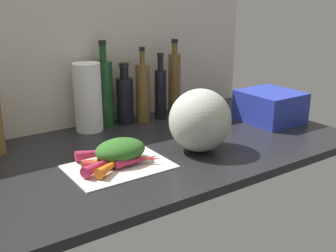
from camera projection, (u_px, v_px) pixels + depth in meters
ground_plane at (126, 156)px, 146.08cm from camera, size 170.00×80.00×3.00cm
wall_back at (78, 54)px, 166.52cm from camera, size 170.00×3.00×60.00cm
cutting_board at (119, 166)px, 132.66cm from camera, size 32.47×22.66×0.80cm
carrot_0 at (138, 160)px, 132.78cm from camera, size 15.98×3.66×2.61cm
carrot_1 at (103, 164)px, 129.37cm from camera, size 11.98×10.04×2.83cm
carrot_2 at (138, 158)px, 133.87cm from camera, size 14.66×12.15×2.93cm
carrot_3 at (104, 155)px, 137.93cm from camera, size 14.66×13.13×2.19cm
carrot_4 at (112, 165)px, 128.60cm from camera, size 15.24×11.13×3.33cm
carrot_5 at (99, 153)px, 137.83cm from camera, size 16.46×6.11×3.57cm
carrot_6 at (102, 164)px, 128.80cm from camera, size 16.21×10.19×3.57cm
carrot_greens_pile at (120, 150)px, 135.11cm from camera, size 17.19×13.22×7.27cm
winter_squash at (200, 120)px, 143.73cm from camera, size 22.49×21.07×22.29cm
paper_towel_roll at (88, 97)px, 164.21cm from camera, size 11.07×11.07×27.54cm
bottle_0 at (105, 92)px, 170.60cm from camera, size 7.10×7.10×35.53cm
bottle_1 at (125, 98)px, 174.56cm from camera, size 7.11×7.11×26.01cm
bottle_2 at (143, 92)px, 176.29cm from camera, size 5.98×5.98×32.20cm
bottle_3 at (161, 92)px, 180.65cm from camera, size 5.12×5.12×29.09cm
bottle_4 at (174, 83)px, 186.15cm from camera, size 5.59×5.59×34.29cm
dish_rack at (270, 106)px, 178.51cm from camera, size 22.45×24.10×13.15cm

